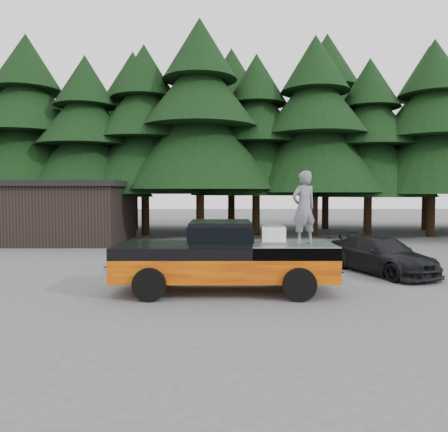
{
  "coord_description": "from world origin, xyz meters",
  "views": [
    {
      "loc": [
        0.38,
        -11.9,
        2.68
      ],
      "look_at": [
        0.41,
        0.0,
        2.04
      ],
      "focal_mm": 35.0,
      "sensor_mm": 36.0,
      "label": 1
    }
  ],
  "objects_px": {
    "pickup_truck": "(224,268)",
    "utility_building": "(52,211)",
    "air_compressor": "(274,236)",
    "parked_car": "(381,255)",
    "man_on_bed": "(304,208)"
  },
  "relations": [
    {
      "from": "man_on_bed",
      "to": "air_compressor",
      "type": "bearing_deg",
      "value": -36.03
    },
    {
      "from": "parked_car",
      "to": "utility_building",
      "type": "relative_size",
      "value": 0.5
    },
    {
      "from": "pickup_truck",
      "to": "air_compressor",
      "type": "height_order",
      "value": "air_compressor"
    },
    {
      "from": "parked_car",
      "to": "utility_building",
      "type": "bearing_deg",
      "value": 124.28
    },
    {
      "from": "pickup_truck",
      "to": "utility_building",
      "type": "relative_size",
      "value": 0.71
    },
    {
      "from": "pickup_truck",
      "to": "parked_car",
      "type": "bearing_deg",
      "value": 27.75
    },
    {
      "from": "pickup_truck",
      "to": "utility_building",
      "type": "distance_m",
      "value": 15.48
    },
    {
      "from": "air_compressor",
      "to": "pickup_truck",
      "type": "bearing_deg",
      "value": 178.99
    },
    {
      "from": "pickup_truck",
      "to": "parked_car",
      "type": "distance_m",
      "value": 5.9
    },
    {
      "from": "pickup_truck",
      "to": "man_on_bed",
      "type": "height_order",
      "value": "man_on_bed"
    },
    {
      "from": "air_compressor",
      "to": "utility_building",
      "type": "relative_size",
      "value": 0.07
    },
    {
      "from": "pickup_truck",
      "to": "air_compressor",
      "type": "relative_size",
      "value": 9.7
    },
    {
      "from": "pickup_truck",
      "to": "utility_building",
      "type": "bearing_deg",
      "value": 127.54
    },
    {
      "from": "pickup_truck",
      "to": "man_on_bed",
      "type": "relative_size",
      "value": 3.12
    },
    {
      "from": "parked_car",
      "to": "man_on_bed",
      "type": "bearing_deg",
      "value": -158.9
    }
  ]
}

